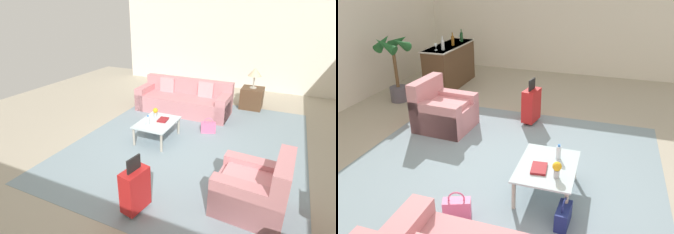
# 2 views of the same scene
# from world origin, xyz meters

# --- Properties ---
(ground_plane) EXTENTS (12.00, 12.00, 0.00)m
(ground_plane) POSITION_xyz_m (0.00, 0.00, 0.00)
(ground_plane) COLOR #A89E89
(wall_left) EXTENTS (0.12, 8.00, 3.10)m
(wall_left) POSITION_xyz_m (-5.06, 0.00, 1.55)
(wall_left) COLOR silver
(wall_left) RESTS_ON ground
(area_rug) EXTENTS (5.20, 4.40, 0.01)m
(area_rug) POSITION_xyz_m (-0.60, 0.20, 0.00)
(area_rug) COLOR gray
(area_rug) RESTS_ON ground
(couch) EXTENTS (0.94, 2.43, 0.84)m
(couch) POSITION_xyz_m (-2.19, -0.60, 0.29)
(couch) COLOR #C67F84
(couch) RESTS_ON ground
(armchair) EXTENTS (0.89, 0.97, 0.89)m
(armchair) POSITION_xyz_m (0.90, 1.67, 0.30)
(armchair) COLOR #C67F84
(armchair) RESTS_ON ground
(coffee_table) EXTENTS (0.96, 0.72, 0.41)m
(coffee_table) POSITION_xyz_m (-0.40, -0.50, 0.36)
(coffee_table) COLOR silver
(coffee_table) RESTS_ON ground
(water_bottle) EXTENTS (0.06, 0.06, 0.20)m
(water_bottle) POSITION_xyz_m (-0.20, -0.60, 0.50)
(water_bottle) COLOR silver
(water_bottle) RESTS_ON coffee_table
(coffee_table_book) EXTENTS (0.28, 0.21, 0.03)m
(coffee_table_book) POSITION_xyz_m (-0.52, -0.42, 0.42)
(coffee_table_book) COLOR maroon
(coffee_table_book) RESTS_ON coffee_table
(flower_vase) EXTENTS (0.11, 0.11, 0.21)m
(flower_vase) POSITION_xyz_m (-0.62, -0.65, 0.53)
(flower_vase) COLOR #B2B7BC
(flower_vase) RESTS_ON coffee_table
(side_table) EXTENTS (0.58, 0.58, 0.57)m
(side_table) POSITION_xyz_m (-3.20, 1.00, 0.28)
(side_table) COLOR #513823
(side_table) RESTS_ON ground
(table_lamp) EXTENTS (0.36, 0.36, 0.55)m
(table_lamp) POSITION_xyz_m (-3.20, 1.00, 1.00)
(table_lamp) COLOR #ADA899
(table_lamp) RESTS_ON side_table
(suitcase_red) EXTENTS (0.43, 0.29, 0.85)m
(suitcase_red) POSITION_xyz_m (1.60, 0.20, 0.36)
(suitcase_red) COLOR red
(suitcase_red) RESTS_ON ground
(handbag_pink) EXTENTS (0.25, 0.35, 0.36)m
(handbag_pink) POSITION_xyz_m (-1.18, 0.38, 0.13)
(handbag_pink) COLOR pink
(handbag_pink) RESTS_ON ground
(handbag_navy) EXTENTS (0.33, 0.16, 0.36)m
(handbag_navy) POSITION_xyz_m (-0.93, -0.80, 0.13)
(handbag_navy) COLOR navy
(handbag_navy) RESTS_ON ground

